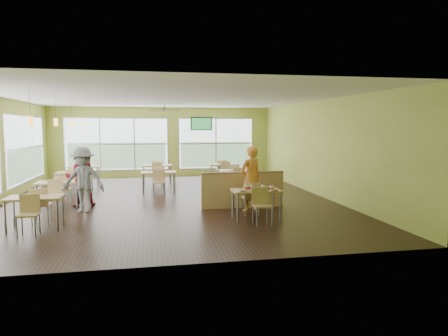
% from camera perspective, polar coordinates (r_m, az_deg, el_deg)
% --- Properties ---
extents(room, '(12.00, 12.04, 3.20)m').
position_cam_1_polar(room, '(12.60, -7.84, 2.59)').
color(room, black).
rests_on(room, ground).
extents(window_bays, '(9.24, 10.24, 2.38)m').
position_cam_1_polar(window_bays, '(15.79, -18.08, 2.58)').
color(window_bays, white).
rests_on(window_bays, room).
extents(main_table, '(1.22, 1.52, 0.87)m').
position_cam_1_polar(main_table, '(10.06, 4.62, -3.78)').
color(main_table, '#D8B774').
rests_on(main_table, floor).
extents(half_wall_divider, '(2.40, 0.14, 1.04)m').
position_cam_1_polar(half_wall_divider, '(11.47, 2.69, -3.11)').
color(half_wall_divider, '#D8B774').
rests_on(half_wall_divider, floor).
extents(dining_tables, '(6.92, 8.72, 0.87)m').
position_cam_1_polar(dining_tables, '(14.38, -12.33, -0.96)').
color(dining_tables, '#D8B774').
rests_on(dining_tables, floor).
extents(pendant_lights, '(0.11, 7.31, 0.86)m').
position_cam_1_polar(pendant_lights, '(13.48, -21.84, 6.07)').
color(pendant_lights, '#2D2119').
rests_on(pendant_lights, ceiling).
extents(ceiling_fan, '(1.25, 1.25, 0.29)m').
position_cam_1_polar(ceiling_fan, '(15.58, -8.50, 8.17)').
color(ceiling_fan, '#2D2119').
rests_on(ceiling_fan, ceiling).
extents(tv_backwall, '(1.00, 0.07, 0.60)m').
position_cam_1_polar(tv_backwall, '(18.62, -3.26, 6.34)').
color(tv_backwall, black).
rests_on(tv_backwall, wall_back).
extents(man_plaid, '(0.78, 0.67, 1.81)m').
position_cam_1_polar(man_plaid, '(11.00, 3.84, -1.50)').
color(man_plaid, orange).
rests_on(man_plaid, floor).
extents(patron_maroon, '(0.97, 0.83, 1.72)m').
position_cam_1_polar(patron_maroon, '(12.28, -19.85, -1.27)').
color(patron_maroon, '#620C13').
rests_on(patron_maroon, floor).
extents(patron_grey, '(1.26, 0.88, 1.78)m').
position_cam_1_polar(patron_grey, '(11.50, -19.47, -1.58)').
color(patron_grey, slate).
rests_on(patron_grey, floor).
extents(cup_blue, '(0.10, 0.10, 0.38)m').
position_cam_1_polar(cup_blue, '(9.85, 3.19, -2.84)').
color(cup_blue, white).
rests_on(cup_blue, main_table).
extents(cup_yellow, '(0.10, 0.10, 0.37)m').
position_cam_1_polar(cup_yellow, '(9.89, 3.72, -2.82)').
color(cup_yellow, white).
rests_on(cup_yellow, main_table).
extents(cup_red_near, '(0.09, 0.09, 0.32)m').
position_cam_1_polar(cup_red_near, '(10.03, 5.55, -2.76)').
color(cup_red_near, white).
rests_on(cup_red_near, main_table).
extents(cup_red_far, '(0.09, 0.09, 0.32)m').
position_cam_1_polar(cup_red_far, '(9.97, 6.82, -2.83)').
color(cup_red_far, white).
rests_on(cup_red_far, main_table).
extents(food_basket, '(0.25, 0.25, 0.06)m').
position_cam_1_polar(food_basket, '(10.19, 6.47, -2.82)').
color(food_basket, black).
rests_on(food_basket, main_table).
extents(ketchup_cup, '(0.07, 0.07, 0.03)m').
position_cam_1_polar(ketchup_cup, '(9.88, 7.51, -3.21)').
color(ketchup_cup, '#962102').
rests_on(ketchup_cup, main_table).
extents(wrapper_left, '(0.16, 0.15, 0.04)m').
position_cam_1_polar(wrapper_left, '(9.74, 2.69, -3.27)').
color(wrapper_left, olive).
rests_on(wrapper_left, main_table).
extents(wrapper_mid, '(0.22, 0.20, 0.05)m').
position_cam_1_polar(wrapper_mid, '(10.25, 4.47, -2.80)').
color(wrapper_mid, olive).
rests_on(wrapper_mid, main_table).
extents(wrapper_right, '(0.14, 0.13, 0.03)m').
position_cam_1_polar(wrapper_right, '(9.86, 7.03, -3.22)').
color(wrapper_right, olive).
rests_on(wrapper_right, main_table).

